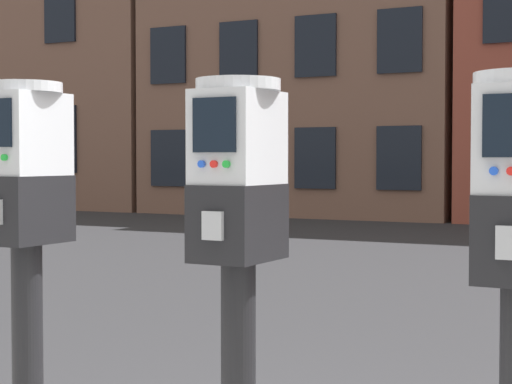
% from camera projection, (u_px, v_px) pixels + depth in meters
% --- Properties ---
extents(parking_meter_near_kerb, '(0.22, 0.25, 1.32)m').
position_uv_depth(parking_meter_near_kerb, '(26.00, 223.00, 2.51)').
color(parking_meter_near_kerb, black).
rests_on(parking_meter_near_kerb, sidewalk_slab).
extents(parking_meter_twin_adjacent, '(0.22, 0.25, 1.30)m').
position_uv_depth(parking_meter_twin_adjacent, '(238.00, 238.00, 2.19)').
color(parking_meter_twin_adjacent, black).
rests_on(parking_meter_twin_adjacent, sidewalk_slab).
extents(townhouse_green_painted, '(7.07, 6.32, 9.10)m').
position_uv_depth(townhouse_green_painted, '(332.00, 20.00, 20.59)').
color(townhouse_green_painted, brown).
rests_on(townhouse_green_painted, ground_plane).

